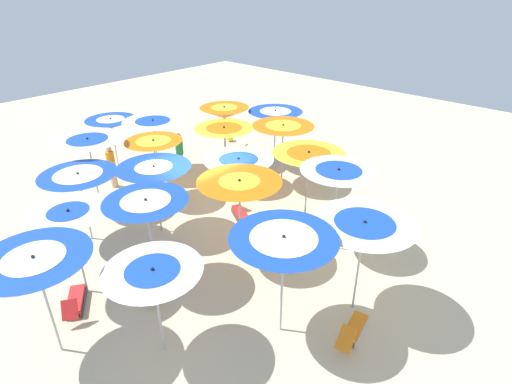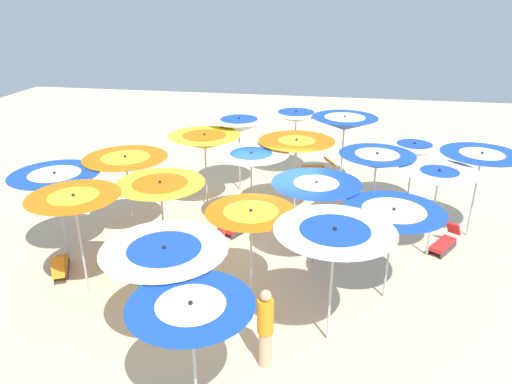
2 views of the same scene
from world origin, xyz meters
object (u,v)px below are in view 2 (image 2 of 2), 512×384
Objects in this scene: beach_umbrella_13 at (251,218)px; beach_umbrella_17 at (393,217)px; beach_umbrella_14 at (165,257)px; lounger_3 at (61,266)px; beach_umbrella_11 at (376,161)px; beachgoer_1 at (265,327)px; lounger_4 at (444,242)px; beach_umbrella_8 at (160,189)px; beach_umbrella_15 at (481,159)px; lounger_0 at (236,227)px; beach_umbrella_5 at (344,123)px; beach_umbrella_6 at (296,145)px; beach_umbrella_7 at (251,159)px; lounger_2 at (274,208)px; beach_umbrella_1 at (239,125)px; beach_umbrella_18 at (334,240)px; beach_umbrella_2 at (205,142)px; beach_umbrella_16 at (439,179)px; beach_umbrella_4 at (56,181)px; lounger_1 at (316,167)px; beach_umbrella_9 at (75,205)px; beach_umbrella_12 at (316,189)px; lounger_5 at (379,221)px; beach_umbrella_19 at (191,314)px; beach_umbrella_3 at (126,163)px; beach_umbrella_10 at (414,150)px.

beach_umbrella_13 is 3.00m from beach_umbrella_17.
lounger_3 is (3.53, -2.00, -1.80)m from beach_umbrella_14.
beach_umbrella_11 reaches higher than beachgoer_1.
lounger_3 is at bearing -39.76° from lounger_4.
beach_umbrella_8 is at bearing -39.95° from lounger_4.
beach_umbrella_15 is 2.42m from lounger_4.
lounger_0 is at bearing -31.21° from beach_umbrella_17.
beach_umbrella_5 is 2.14× the size of lounger_3.
beach_umbrella_8 is at bearing 51.58° from beach_umbrella_6.
beach_umbrella_14 is 1.03× the size of beach_umbrella_17.
beach_umbrella_11 is 3.05m from beach_umbrella_17.
lounger_2 is (-0.52, -1.07, -1.92)m from beach_umbrella_7.
beachgoer_1 is at bearing 135.23° from beach_umbrella_8.
beach_umbrella_18 is (-3.30, 7.27, -0.06)m from beach_umbrella_1.
beach_umbrella_2 is 7.42m from beachgoer_1.
beach_umbrella_16 is (-2.32, 4.41, -0.14)m from beach_umbrella_5.
lounger_0 is (-0.55, 3.21, -2.10)m from beach_umbrella_1.
lounger_0 is at bearing -80.12° from lounger_3.
lounger_1 is (-6.01, -7.38, -1.89)m from beach_umbrella_4.
beach_umbrella_5 is at bearing -62.25° from beach_umbrella_16.
beach_umbrella_5 is (-6.94, -6.07, 0.19)m from beach_umbrella_4.
beach_umbrella_7 reaches higher than beachgoer_1.
lounger_3 is 0.96× the size of lounger_4.
beach_umbrella_2 is 5.34m from beach_umbrella_9.
beach_umbrella_12 is 1.69× the size of lounger_1.
lounger_5 is (-0.30, -0.48, -2.00)m from beach_umbrella_11.
beach_umbrella_1 is 1.17× the size of beach_umbrella_19.
lounger_1 is at bearing -44.11° from beach_umbrella_15.
beach_umbrella_15 reaches higher than beach_umbrella_19.
beach_umbrella_7 is at bearing -8.06° from beach_umbrella_16.
beach_umbrella_13 is at bearing 168.26° from beach_umbrella_4.
beach_umbrella_9 reaches higher than beach_umbrella_6.
beach_umbrella_5 reaches higher than beach_umbrella_6.
beach_umbrella_16 reaches higher than beachgoer_1.
beachgoer_1 is at bearing 91.16° from beach_umbrella_6.
beach_umbrella_1 is 7.27m from lounger_4.
beach_umbrella_3 is 4.58m from beach_umbrella_13.
beach_umbrella_13 is 4.98m from beach_umbrella_16.
beach_umbrella_4 is 10.15m from beach_umbrella_10.
beachgoer_1 is at bearing 104.97° from beach_umbrella_1.
beachgoer_1 is at bearing 77.15° from lounger_1.
beach_umbrella_18 is (-2.97, -0.75, 0.23)m from beach_umbrella_14.
beach_umbrella_10 is 1.77× the size of lounger_4.
beach_umbrella_16 is at bearing -120.48° from beach_umbrella_17.
beach_umbrella_6 is 2.11m from lounger_2.
beach_umbrella_10 is at bearing 10.30° from lounger_2.
beach_umbrella_7 is 2.17× the size of lounger_2.
beach_umbrella_14 is at bearing 41.17° from beach_umbrella_15.
beach_umbrella_16 reaches higher than lounger_3.
beach_umbrella_4 is 1.05× the size of beach_umbrella_17.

